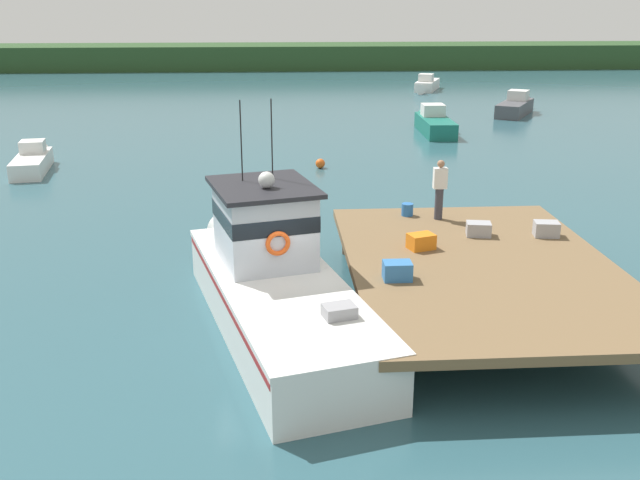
% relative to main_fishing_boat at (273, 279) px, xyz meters
% --- Properties ---
extents(ground_plane, '(200.00, 200.00, 0.00)m').
position_rel_main_fishing_boat_xyz_m(ground_plane, '(-0.06, 0.22, -1.01)').
color(ground_plane, '#2D5660').
extents(dock, '(6.00, 9.00, 1.20)m').
position_rel_main_fishing_boat_xyz_m(dock, '(4.74, 0.22, 0.07)').
color(dock, '#4C3D2D').
rests_on(dock, ground).
extents(main_fishing_boat, '(4.52, 9.94, 4.80)m').
position_rel_main_fishing_boat_xyz_m(main_fishing_boat, '(0.00, 0.00, 0.00)').
color(main_fishing_boat, white).
rests_on(main_fishing_boat, ground).
extents(crate_stack_mid_dock, '(0.66, 0.53, 0.38)m').
position_rel_main_fishing_boat_xyz_m(crate_stack_mid_dock, '(6.89, 1.97, 0.38)').
color(crate_stack_mid_dock, '#9E9EA3').
rests_on(crate_stack_mid_dock, dock).
extents(crate_single_far, '(0.67, 0.54, 0.34)m').
position_rel_main_fishing_boat_xyz_m(crate_single_far, '(5.20, 2.13, 0.37)').
color(crate_single_far, '#9E9EA3').
rests_on(crate_single_far, dock).
extents(crate_stack_near_edge, '(0.71, 0.61, 0.37)m').
position_rel_main_fishing_boat_xyz_m(crate_stack_near_edge, '(3.56, 1.24, 0.38)').
color(crate_stack_near_edge, orange).
rests_on(crate_stack_near_edge, dock).
extents(crate_single_by_cleat, '(0.60, 0.44, 0.39)m').
position_rel_main_fishing_boat_xyz_m(crate_single_by_cleat, '(2.65, -0.68, 0.39)').
color(crate_single_by_cleat, '#3370B2').
rests_on(crate_single_by_cleat, dock).
extents(bait_bucket, '(0.32, 0.32, 0.34)m').
position_rel_main_fishing_boat_xyz_m(bait_bucket, '(3.73, 3.99, 0.36)').
color(bait_bucket, '#2866B2').
rests_on(bait_bucket, dock).
extents(deckhand_by_the_boat, '(0.36, 0.22, 1.63)m').
position_rel_main_fishing_boat_xyz_m(deckhand_by_the_boat, '(4.51, 3.62, 1.05)').
color(deckhand_by_the_boat, '#383842').
rests_on(deckhand_by_the_boat, dock).
extents(moored_boat_mid_harbor, '(1.74, 4.82, 1.20)m').
position_rel_main_fishing_boat_xyz_m(moored_boat_mid_harbor, '(-10.07, 15.59, -0.59)').
color(moored_boat_mid_harbor, white).
rests_on(moored_boat_mid_harbor, ground).
extents(moored_boat_far_left, '(3.86, 5.47, 1.45)m').
position_rel_main_fishing_boat_xyz_m(moored_boat_far_left, '(15.35, 29.44, -0.51)').
color(moored_boat_far_left, '#4C4C51').
rests_on(moored_boat_far_left, ground).
extents(moored_boat_outer_mooring, '(1.57, 5.78, 1.47)m').
position_rel_main_fishing_boat_xyz_m(moored_boat_outer_mooring, '(8.79, 23.41, -0.50)').
color(moored_boat_outer_mooring, '#196B5B').
rests_on(moored_boat_outer_mooring, ground).
extents(moored_boat_near_channel, '(2.88, 5.28, 1.34)m').
position_rel_main_fishing_boat_xyz_m(moored_boat_near_channel, '(12.26, 41.81, -0.55)').
color(moored_boat_near_channel, white).
rests_on(moored_boat_near_channel, ground).
extents(mooring_buoy_spare_mooring, '(0.41, 0.41, 0.41)m').
position_rel_main_fishing_boat_xyz_m(mooring_buoy_spare_mooring, '(2.06, 15.16, -0.80)').
color(mooring_buoy_spare_mooring, '#EA5B19').
rests_on(mooring_buoy_spare_mooring, ground).
extents(far_shoreline, '(120.00, 8.00, 2.40)m').
position_rel_main_fishing_boat_xyz_m(far_shoreline, '(-0.06, 62.22, 0.19)').
color(far_shoreline, '#284723').
rests_on(far_shoreline, ground).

